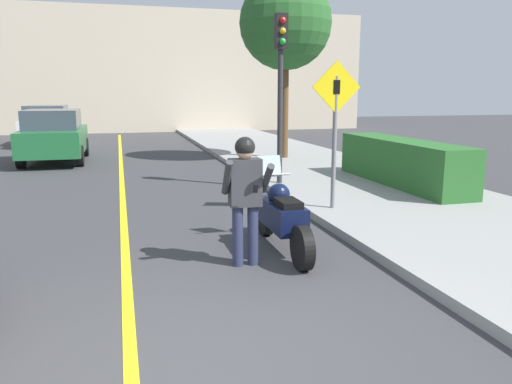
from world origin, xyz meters
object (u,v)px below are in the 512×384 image
at_px(motorcycle, 282,216).
at_px(traffic_light, 281,67).
at_px(parked_car_white, 48,125).
at_px(street_tree, 286,23).
at_px(person_biker, 245,189).
at_px(crossing_sign, 335,121).
at_px(parked_car_green, 54,135).

height_order(motorcycle, traffic_light, traffic_light).
xyz_separation_m(motorcycle, parked_car_white, (-5.10, 16.78, 0.37)).
distance_m(motorcycle, street_tree, 10.15).
relative_size(person_biker, parked_car_white, 0.40).
distance_m(crossing_sign, parked_car_green, 10.71).
relative_size(crossing_sign, parked_car_green, 0.62).
height_order(street_tree, parked_car_green, street_tree).
bearing_deg(motorcycle, person_biker, -143.54).
bearing_deg(parked_car_green, traffic_light, -48.44).
distance_m(person_biker, traffic_light, 5.62).
bearing_deg(traffic_light, person_biker, -112.66).
height_order(street_tree, parked_car_white, street_tree).
distance_m(crossing_sign, traffic_light, 2.92).
xyz_separation_m(crossing_sign, parked_car_white, (-6.65, 15.04, -0.85)).
distance_m(motorcycle, crossing_sign, 2.63).
distance_m(crossing_sign, parked_car_white, 16.47).
xyz_separation_m(street_tree, parked_car_green, (-7.17, 1.84, -3.46)).
bearing_deg(person_biker, street_tree, 68.73).
distance_m(crossing_sign, street_tree, 7.77).
bearing_deg(street_tree, person_biker, -111.27).
relative_size(motorcycle, person_biker, 1.34).
bearing_deg(parked_car_green, parked_car_white, 98.81).
height_order(person_biker, crossing_sign, crossing_sign).
xyz_separation_m(motorcycle, street_tree, (3.01, 8.91, 3.82)).
relative_size(motorcycle, parked_car_white, 0.53).
bearing_deg(motorcycle, crossing_sign, 48.26).
bearing_deg(street_tree, crossing_sign, -101.51).
xyz_separation_m(crossing_sign, street_tree, (1.46, 7.17, 2.60)).
bearing_deg(parked_car_white, crossing_sign, -66.15).
height_order(crossing_sign, parked_car_green, crossing_sign).
bearing_deg(crossing_sign, traffic_light, 92.82).
distance_m(motorcycle, parked_car_green, 11.53).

